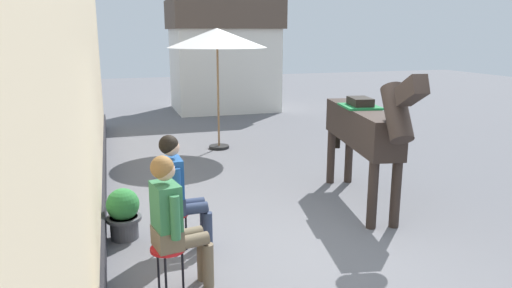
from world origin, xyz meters
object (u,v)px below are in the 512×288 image
at_px(seated_visitor_far, 178,187).
at_px(flower_planter_far, 123,213).
at_px(seated_visitor_near, 173,217).
at_px(saddled_horse_center, 364,128).
at_px(cafe_parasol, 217,39).

xyz_separation_m(seated_visitor_far, flower_planter_far, (-0.61, 0.55, -0.44)).
distance_m(seated_visitor_near, seated_visitor_far, 0.90).
height_order(saddled_horse_center, cafe_parasol, cafe_parasol).
height_order(seated_visitor_far, flower_planter_far, seated_visitor_far).
relative_size(flower_planter_far, cafe_parasol, 0.25).
distance_m(seated_visitor_near, saddled_horse_center, 3.38).
bearing_deg(seated_visitor_far, saddled_horse_center, 14.85).
relative_size(seated_visitor_near, seated_visitor_far, 1.00).
distance_m(seated_visitor_near, cafe_parasol, 6.15).
relative_size(seated_visitor_far, saddled_horse_center, 0.47).
bearing_deg(seated_visitor_far, flower_planter_far, 137.64).
bearing_deg(flower_planter_far, cafe_parasol, 63.01).
distance_m(flower_planter_far, cafe_parasol, 5.18).
bearing_deg(seated_visitor_near, flower_planter_far, 106.95).
xyz_separation_m(seated_visitor_near, seated_visitor_far, (0.17, 0.88, 0.00)).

